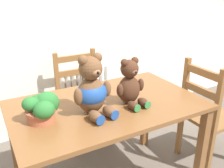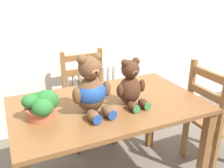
% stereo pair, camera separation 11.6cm
% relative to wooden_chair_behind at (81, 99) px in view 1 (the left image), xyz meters
% --- Properties ---
extents(wall_back, '(8.00, 0.04, 2.60)m').
position_rel_wooden_chair_behind_xyz_m(wall_back, '(-0.11, 0.35, 0.84)').
color(wall_back, silver).
rests_on(wall_back, ground_plane).
extents(radiator, '(0.62, 0.10, 0.68)m').
position_rel_wooden_chair_behind_xyz_m(radiator, '(0.17, 0.28, -0.15)').
color(radiator, white).
rests_on(radiator, ground_plane).
extents(dining_table, '(1.34, 0.82, 0.77)m').
position_rel_wooden_chair_behind_xyz_m(dining_table, '(-0.11, -0.77, 0.20)').
color(dining_table, brown).
rests_on(dining_table, ground_plane).
extents(wooden_chair_behind, '(0.44, 0.40, 0.95)m').
position_rel_wooden_chair_behind_xyz_m(wooden_chair_behind, '(0.00, 0.00, 0.00)').
color(wooden_chair_behind, brown).
rests_on(wooden_chair_behind, ground_plane).
extents(wooden_chair_side, '(0.43, 0.40, 0.98)m').
position_rel_wooden_chair_behind_xyz_m(wooden_chair_side, '(0.86, -0.88, 0.01)').
color(wooden_chair_side, brown).
rests_on(wooden_chair_side, ground_plane).
extents(teddy_bear_left, '(0.28, 0.30, 0.39)m').
position_rel_wooden_chair_behind_xyz_m(teddy_bear_left, '(-0.25, -0.85, 0.47)').
color(teddy_bear_left, brown).
rests_on(teddy_bear_left, dining_table).
extents(teddy_bear_right, '(0.23, 0.24, 0.33)m').
position_rel_wooden_chair_behind_xyz_m(teddy_bear_right, '(0.04, -0.85, 0.46)').
color(teddy_bear_right, '#472819').
rests_on(teddy_bear_right, dining_table).
extents(potted_plant, '(0.23, 0.21, 0.18)m').
position_rel_wooden_chair_behind_xyz_m(potted_plant, '(-0.56, -0.79, 0.40)').
color(potted_plant, '#B25B3D').
rests_on(potted_plant, dining_table).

